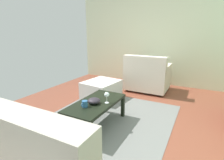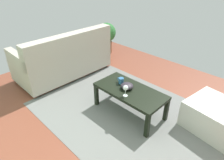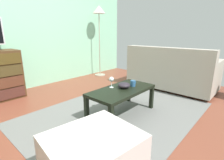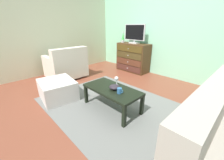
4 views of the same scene
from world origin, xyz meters
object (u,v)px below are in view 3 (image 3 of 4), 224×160
bowl_decorative (124,85)px  couch_large (171,72)px  coffee_table (122,92)px  mug (133,83)px  ottoman (93,156)px  standing_lamp (99,16)px  wine_glass (111,80)px

bowl_decorative → couch_large: size_ratio=0.10×
coffee_table → mug: 0.23m
mug → ottoman: bearing=-158.8°
coffee_table → standing_lamp: standing_lamp is taller
coffee_table → standing_lamp: bearing=52.9°
bowl_decorative → ottoman: size_ratio=0.25×
bowl_decorative → standing_lamp: (1.40, 1.92, 1.12)m
mug → couch_large: couch_large is taller
mug → bowl_decorative: bearing=162.9°
coffee_table → bowl_decorative: bowl_decorative is taller
coffee_table → couch_large: couch_large is taller
bowl_decorative → standing_lamp: size_ratio=0.10×
ottoman → standing_lamp: bearing=44.7°
ottoman → standing_lamp: standing_lamp is taller
mug → coffee_table: bearing=169.0°
bowl_decorative → couch_large: 1.56m
wine_glass → bowl_decorative: (0.10, -0.15, -0.08)m
bowl_decorative → ottoman: 1.21m
coffee_table → wine_glass: bearing=106.9°
coffee_table → standing_lamp: (1.45, 1.92, 1.21)m
coffee_table → wine_glass: wine_glass is taller
ottoman → standing_lamp: 3.72m
coffee_table → ottoman: size_ratio=1.42×
coffee_table → ottoman: coffee_table is taller
coffee_table → wine_glass: size_ratio=6.31×
wine_glass → standing_lamp: 2.54m
couch_large → ottoman: (-2.62, -0.51, -0.16)m
coffee_table → couch_large: bearing=-0.3°
coffee_table → wine_glass: 0.23m
wine_glass → mug: bearing=-37.3°
ottoman → bowl_decorative: bearing=26.1°
coffee_table → couch_large: 1.61m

